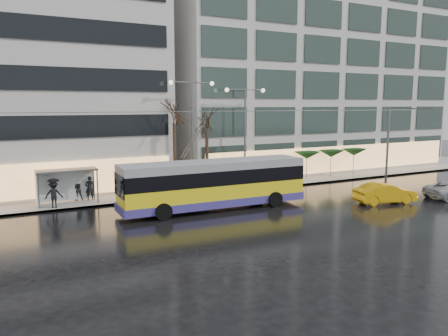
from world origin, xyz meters
TOP-DOWN VIEW (x-y plane):
  - ground at (0.00, 0.00)m, footprint 140.00×140.00m
  - sidewalk at (2.00, 14.00)m, footprint 80.00×10.00m
  - kerb at (2.00, 9.05)m, footprint 80.00×0.10m
  - building_right at (19.00, 19.00)m, footprint 32.00×14.00m
  - trolleybus at (1.00, 4.72)m, footprint 13.35×5.34m
  - catenary at (1.00, 7.94)m, footprint 42.24×5.12m
  - bus_shelter at (-8.38, 10.69)m, footprint 4.20×1.60m
  - street_lamp_near at (2.00, 10.80)m, footprint 3.96×0.36m
  - street_lamp_far at (7.00, 10.80)m, footprint 3.96×0.36m
  - tree_a at (0.50, 11.00)m, footprint 3.20×3.20m
  - tree_b at (3.50, 11.20)m, footprint 3.20×3.20m
  - parasol_a at (14.00, 11.00)m, footprint 2.50×2.50m
  - parasol_b at (17.00, 11.00)m, footprint 2.50×2.50m
  - parasol_c at (20.00, 11.00)m, footprint 2.50×2.50m
  - taxi_b at (13.03, 0.46)m, footprint 4.86×2.59m
  - pedestrian_a at (-6.36, 10.93)m, footprint 1.01×1.03m
  - pedestrian_b at (-7.18, 11.37)m, footprint 0.87×0.70m
  - pedestrian_c at (-9.03, 9.60)m, footprint 1.36×0.99m

SIDE VIEW (x-z plane):
  - ground at x=0.00m, z-range 0.00..0.00m
  - sidewalk at x=2.00m, z-range 0.00..0.15m
  - kerb at x=2.00m, z-range 0.00..0.15m
  - taxi_b at x=13.03m, z-range 0.00..1.52m
  - pedestrian_b at x=-7.18m, z-range 0.15..1.86m
  - pedestrian_c at x=-9.03m, z-range 0.23..2.34m
  - pedestrian_a at x=-6.36m, z-range 0.48..2.67m
  - trolleybus at x=1.00m, z-range -1.41..4.75m
  - bus_shelter at x=-8.38m, z-range 0.71..3.22m
  - parasol_a at x=14.00m, z-range 1.12..3.77m
  - parasol_b at x=17.00m, z-range 1.12..3.77m
  - parasol_c at x=20.00m, z-range 1.12..3.77m
  - catenary at x=1.00m, z-range 0.75..7.75m
  - street_lamp_far at x=7.00m, z-range 1.45..9.98m
  - street_lamp_near at x=2.00m, z-range 1.48..10.51m
  - tree_b at x=3.50m, z-range 2.55..10.25m
  - tree_a at x=0.50m, z-range 2.89..11.29m
  - building_right at x=19.00m, z-range 0.15..25.15m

